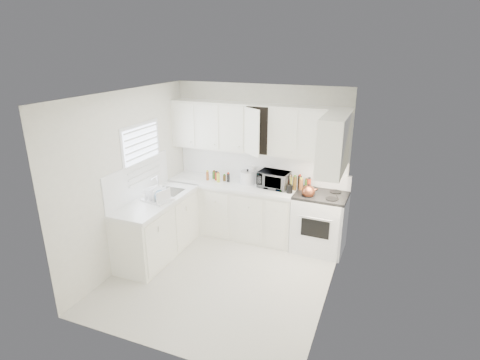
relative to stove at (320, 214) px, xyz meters
The scene contains 37 objects.
floor 1.84m from the stove, 131.42° to the right, with size 3.20×3.20×0.00m, color silver.
ceiling 2.63m from the stove, 131.42° to the right, with size 3.20×3.20×0.00m, color white.
wall_back 1.37m from the stove, 165.32° to the left, with size 3.00×3.00×0.00m, color white.
wall_front 3.19m from the stove, 111.58° to the right, with size 3.00×3.00×0.00m, color white.
wall_left 3.03m from the stove, 153.85° to the right, with size 3.20×3.20×0.00m, color white.
wall_right 1.51m from the stove, 74.79° to the right, with size 3.20×3.20×0.00m, color white.
window_blinds 2.94m from the stove, 160.12° to the right, with size 0.06×0.96×1.06m, color white, non-canonical shape.
lower_cabinets_back 1.55m from the stove, behind, with size 2.22×0.60×0.90m, color white, non-canonical shape.
lower_cabinets_left 2.60m from the stove, 154.89° to the right, with size 0.60×1.60×0.90m, color white, non-canonical shape.
countertop_back 1.57m from the stove, behind, with size 2.24×0.64×0.05m, color white.
countertop_left 2.60m from the stove, 154.80° to the right, with size 0.64×1.62×0.05m, color white.
backsplash_back 1.33m from the stove, 165.79° to the left, with size 2.98×0.02×0.55m, color white.
backsplash_left 2.92m from the stove, 157.36° to the right, with size 0.02×1.60×0.55m, color white.
upper_cabinets_back 1.45m from the stove, behind, with size 3.00×0.33×0.80m, color white, non-canonical shape.
upper_cabinets_right 1.02m from the stove, 68.56° to the right, with size 0.33×0.90×0.80m, color white, non-canonical shape.
sink 2.49m from the stove, 162.21° to the right, with size 0.42×0.38×0.30m, color gray, non-canonical shape.
stove is the anchor object (origin of this frame).
tea_kettle 0.50m from the stove, 138.37° to the right, with size 0.25×0.21×0.23m, color #9F3F2B, non-canonical shape.
frying_pan 0.42m from the stove, 41.63° to the left, with size 0.28×0.48×0.04m, color black, non-canonical shape.
microwave 0.95m from the stove, behind, with size 0.49×0.27×0.33m, color gray.
rice_cooker 1.36m from the stove, behind, with size 0.25×0.25×0.25m, color white, non-canonical shape.
paper_towel 1.35m from the stove, behind, with size 0.12×0.12×0.27m, color white.
utensil_crock 0.70m from the stove, 169.89° to the right, with size 0.11×0.11×0.32m, color black, non-canonical shape.
dish_rack 2.59m from the stove, 153.09° to the right, with size 0.42×0.31×0.23m, color white, non-canonical shape.
spice_left_0 2.04m from the stove, behind, with size 0.06×0.06×0.13m, color #9D562B.
spice_left_1 1.96m from the stove, behind, with size 0.06×0.06×0.13m, color #417F2A.
spice_left_2 1.89m from the stove, behind, with size 0.06×0.06×0.13m, color #B32B17.
spice_left_3 1.82m from the stove, behind, with size 0.06×0.06×0.13m, color #D5E235.
spice_left_4 1.75m from the stove, behind, with size 0.06×0.06×0.13m, color brown.
spice_left_5 1.67m from the stove, behind, with size 0.06×0.06×0.13m, color black.
sauce_right_0 0.73m from the stove, 164.19° to the left, with size 0.06×0.06×0.19m, color #B32B17.
sauce_right_1 0.67m from the stove, 168.90° to the left, with size 0.06×0.06×0.19m, color #D5E235.
sauce_right_2 0.64m from the stove, 160.64° to the left, with size 0.06×0.06×0.19m, color brown.
sauce_right_3 0.59m from the stove, 165.96° to the left, with size 0.06×0.06×0.19m, color black.
sauce_right_4 0.57m from the stove, 155.17° to the left, with size 0.06×0.06×0.19m, color #9D562B.
sauce_right_5 0.52m from the stove, 161.00° to the left, with size 0.06×0.06×0.19m, color #417F2A.
sauce_right_6 0.51m from the stove, 145.87° to the left, with size 0.06×0.06×0.19m, color #B32B17.
Camera 1 is at (2.03, -4.40, 3.18)m, focal length 28.73 mm.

